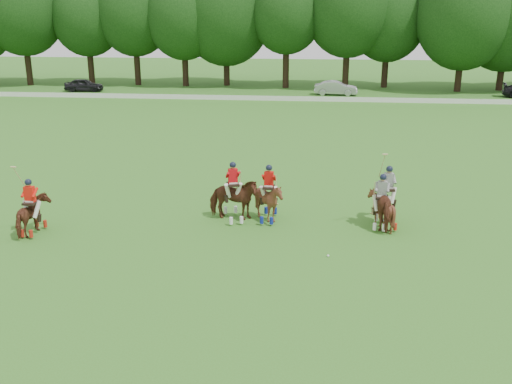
# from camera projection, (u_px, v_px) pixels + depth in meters

# --- Properties ---
(ground) EXTENTS (180.00, 180.00, 0.00)m
(ground) POSITION_uv_depth(u_px,v_px,m) (202.00, 269.00, 18.89)
(ground) COLOR #386E1F
(ground) RESTS_ON ground
(tree_line) EXTENTS (117.98, 14.32, 14.75)m
(tree_line) POSITION_uv_depth(u_px,v_px,m) (289.00, 11.00, 61.95)
(tree_line) COLOR black
(tree_line) RESTS_ON ground
(boundary_rail) EXTENTS (120.00, 0.10, 0.44)m
(boundary_rail) POSITION_uv_depth(u_px,v_px,m) (280.00, 98.00, 54.86)
(boundary_rail) COLOR white
(boundary_rail) RESTS_ON ground
(car_left) EXTENTS (4.14, 1.94, 1.37)m
(car_left) POSITION_uv_depth(u_px,v_px,m) (84.00, 85.00, 61.18)
(car_left) COLOR black
(car_left) RESTS_ON ground
(car_mid) EXTENTS (4.47, 1.82, 1.44)m
(car_mid) POSITION_uv_depth(u_px,v_px,m) (336.00, 88.00, 58.41)
(car_mid) COLOR #ABACB0
(car_mid) RESTS_ON ground
(polo_red_a) EXTENTS (1.08, 1.75, 2.72)m
(polo_red_a) POSITION_uv_depth(u_px,v_px,m) (32.00, 215.00, 21.65)
(polo_red_a) COLOR #512615
(polo_red_a) RESTS_ON ground
(polo_red_b) EXTENTS (2.14, 1.98, 2.45)m
(polo_red_b) POSITION_uv_depth(u_px,v_px,m) (233.00, 199.00, 23.06)
(polo_red_b) COLOR #512615
(polo_red_b) RESTS_ON ground
(polo_red_c) EXTENTS (1.40, 1.56, 2.35)m
(polo_red_c) POSITION_uv_depth(u_px,v_px,m) (269.00, 201.00, 23.02)
(polo_red_c) COLOR #512615
(polo_red_c) RESTS_ON ground
(polo_stripe_a) EXTENTS (1.35, 2.21, 3.01)m
(polo_stripe_a) POSITION_uv_depth(u_px,v_px,m) (387.00, 204.00, 22.41)
(polo_stripe_a) COLOR #512615
(polo_stripe_a) RESTS_ON ground
(polo_stripe_b) EXTENTS (1.37, 1.49, 2.19)m
(polo_stripe_b) POSITION_uv_depth(u_px,v_px,m) (381.00, 209.00, 22.28)
(polo_stripe_b) COLOR #512615
(polo_stripe_b) RESTS_ON ground
(polo_ball) EXTENTS (0.09, 0.09, 0.09)m
(polo_ball) POSITION_uv_depth(u_px,v_px,m) (328.00, 256.00, 19.79)
(polo_ball) COLOR white
(polo_ball) RESTS_ON ground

